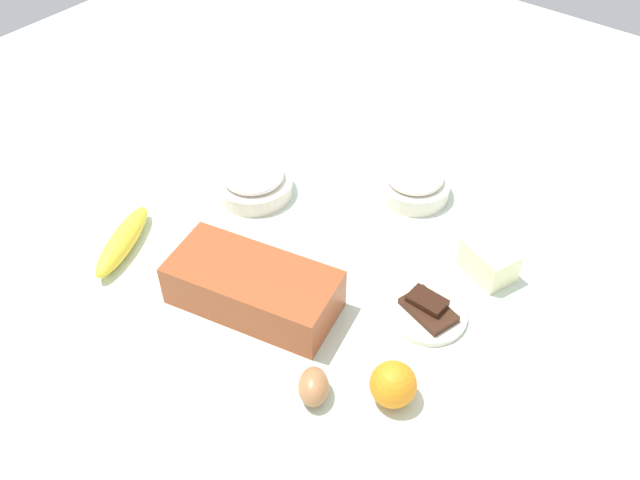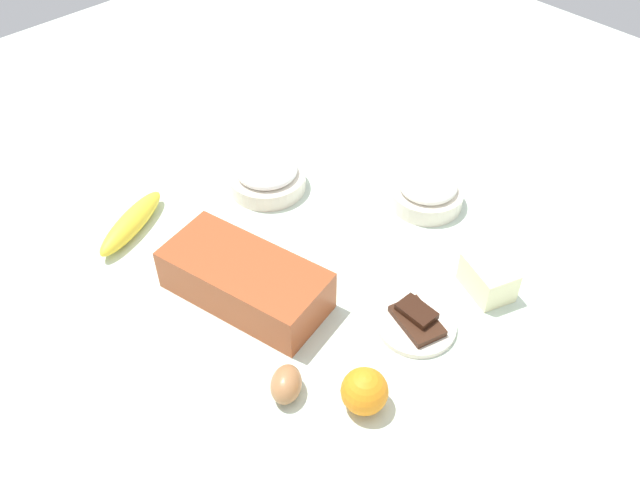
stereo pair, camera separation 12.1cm
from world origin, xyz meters
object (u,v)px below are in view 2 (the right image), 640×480
(loaf_pan, at_px, (245,279))
(orange_fruit, at_px, (364,391))
(chocolate_plate, at_px, (417,322))
(butter_block, at_px, (488,277))
(egg_near_butter, at_px, (286,384))
(banana, at_px, (131,223))
(sugar_bowl, at_px, (267,175))
(flour_bowl, at_px, (427,191))

(loaf_pan, bearing_deg, orange_fruit, 164.85)
(orange_fruit, height_order, chocolate_plate, orange_fruit)
(butter_block, distance_m, egg_near_butter, 0.40)
(butter_block, relative_size, egg_near_butter, 1.39)
(egg_near_butter, xyz_separation_m, chocolate_plate, (-0.05, -0.24, -0.01))
(banana, bearing_deg, sugar_bowl, -105.96)
(egg_near_butter, distance_m, chocolate_plate, 0.25)
(chocolate_plate, bearing_deg, loaf_pan, 33.42)
(egg_near_butter, bearing_deg, flour_bowl, -74.04)
(orange_fruit, distance_m, egg_near_butter, 0.12)
(loaf_pan, relative_size, sugar_bowl, 1.95)
(sugar_bowl, bearing_deg, egg_near_butter, 142.84)
(banana, height_order, egg_near_butter, egg_near_butter)
(flour_bowl, distance_m, egg_near_butter, 0.51)
(flour_bowl, distance_m, banana, 0.57)
(banana, relative_size, orange_fruit, 2.70)
(flour_bowl, bearing_deg, banana, 54.44)
(banana, xyz_separation_m, egg_near_butter, (-0.47, 0.03, 0.00))
(banana, distance_m, chocolate_plate, 0.56)
(banana, xyz_separation_m, chocolate_plate, (-0.52, -0.21, -0.01))
(loaf_pan, xyz_separation_m, butter_block, (-0.27, -0.31, -0.01))
(butter_block, relative_size, chocolate_plate, 0.69)
(loaf_pan, xyz_separation_m, banana, (0.28, 0.05, -0.02))
(sugar_bowl, xyz_separation_m, egg_near_butter, (-0.39, 0.30, -0.01))
(sugar_bowl, distance_m, banana, 0.28)
(sugar_bowl, height_order, banana, sugar_bowl)
(flour_bowl, distance_m, butter_block, 0.24)
(butter_block, xyz_separation_m, egg_near_butter, (0.08, 0.39, -0.01))
(flour_bowl, height_order, butter_block, flour_bowl)
(loaf_pan, xyz_separation_m, orange_fruit, (-0.29, 0.01, -0.01))
(butter_block, height_order, chocolate_plate, butter_block)
(butter_block, distance_m, chocolate_plate, 0.15)
(loaf_pan, height_order, butter_block, loaf_pan)
(flour_bowl, height_order, chocolate_plate, flour_bowl)
(banana, relative_size, egg_near_butter, 2.94)
(banana, bearing_deg, butter_block, -146.84)
(loaf_pan, distance_m, flour_bowl, 0.41)
(sugar_bowl, height_order, chocolate_plate, sugar_bowl)
(flour_bowl, bearing_deg, egg_near_butter, 105.96)
(chocolate_plate, bearing_deg, egg_near_butter, 78.13)
(banana, relative_size, chocolate_plate, 1.46)
(banana, distance_m, butter_block, 0.66)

